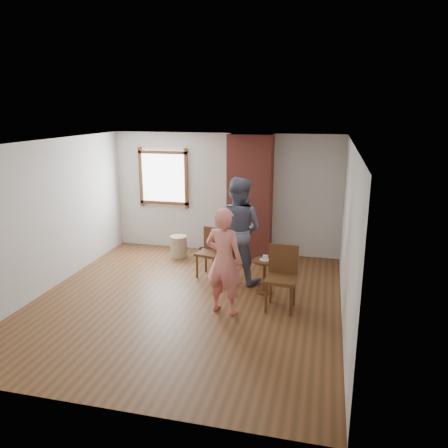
# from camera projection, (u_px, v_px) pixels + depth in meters

# --- Properties ---
(ground) EXTENTS (5.50, 5.50, 0.00)m
(ground) POSITION_uv_depth(u_px,v_px,m) (186.00, 301.00, 7.25)
(ground) COLOR brown
(ground) RESTS_ON ground
(room_shell) EXTENTS (5.04, 5.52, 2.62)m
(room_shell) POSITION_uv_depth(u_px,v_px,m) (192.00, 187.00, 7.36)
(room_shell) COLOR silver
(room_shell) RESTS_ON ground
(brick_chimney) EXTENTS (0.90, 0.50, 2.60)m
(brick_chimney) POSITION_uv_depth(u_px,v_px,m) (250.00, 197.00, 9.13)
(brick_chimney) COLOR #AA493C
(brick_chimney) RESTS_ON ground
(stoneware_crock) EXTENTS (0.37, 0.37, 0.46)m
(stoneware_crock) POSITION_uv_depth(u_px,v_px,m) (179.00, 246.00, 9.37)
(stoneware_crock) COLOR tan
(stoneware_crock) RESTS_ON ground
(dark_pot) EXTENTS (0.14, 0.14, 0.14)m
(dark_pot) POSITION_uv_depth(u_px,v_px,m) (203.00, 251.00, 9.58)
(dark_pot) COLOR black
(dark_pot) RESTS_ON ground
(dining_chair_left) EXTENTS (0.51, 0.51, 0.92)m
(dining_chair_left) POSITION_uv_depth(u_px,v_px,m) (211.00, 249.00, 8.26)
(dining_chair_left) COLOR #5A331B
(dining_chair_left) RESTS_ON ground
(dining_chair_right) EXTENTS (0.50, 0.50, 1.01)m
(dining_chair_right) POSITION_uv_depth(u_px,v_px,m) (282.00, 274.00, 6.91)
(dining_chair_right) COLOR #5A331B
(dining_chair_right) RESTS_ON ground
(side_table) EXTENTS (0.40, 0.40, 0.60)m
(side_table) POSITION_uv_depth(u_px,v_px,m) (264.00, 271.00, 7.50)
(side_table) COLOR #5A331B
(side_table) RESTS_ON ground
(cake_plate) EXTENTS (0.18, 0.18, 0.01)m
(cake_plate) POSITION_uv_depth(u_px,v_px,m) (265.00, 260.00, 7.45)
(cake_plate) COLOR white
(cake_plate) RESTS_ON side_table
(cake_slice) EXTENTS (0.08, 0.07, 0.06)m
(cake_slice) POSITION_uv_depth(u_px,v_px,m) (265.00, 258.00, 7.43)
(cake_slice) COLOR white
(cake_slice) RESTS_ON cake_plate
(man) EXTENTS (1.08, 0.92, 1.94)m
(man) POSITION_uv_depth(u_px,v_px,m) (238.00, 230.00, 7.90)
(man) COLOR #121B34
(man) RESTS_ON ground
(person_pink) EXTENTS (0.69, 0.54, 1.69)m
(person_pink) POSITION_uv_depth(u_px,v_px,m) (224.00, 261.00, 6.67)
(person_pink) COLOR #F4857A
(person_pink) RESTS_ON ground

